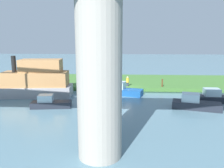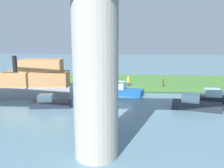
% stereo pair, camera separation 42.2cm
% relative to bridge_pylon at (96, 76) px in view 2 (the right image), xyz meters
% --- Properties ---
extents(ground_plane, '(160.00, 160.00, 0.00)m').
position_rel_bridge_pylon_xyz_m(ground_plane, '(-1.26, -17.58, -4.93)').
color(ground_plane, slate).
extents(grassy_bank, '(80.00, 12.00, 0.50)m').
position_rel_bridge_pylon_xyz_m(grassy_bank, '(-1.26, -23.58, -4.68)').
color(grassy_bank, '#427533').
rests_on(grassy_bank, ground).
extents(bridge_pylon, '(2.62, 2.62, 9.85)m').
position_rel_bridge_pylon_xyz_m(bridge_pylon, '(0.00, 0.00, 0.00)').
color(bridge_pylon, '#9E998E').
rests_on(bridge_pylon, ground).
extents(person_on_bank, '(0.46, 0.46, 1.39)m').
position_rel_bridge_pylon_xyz_m(person_on_bank, '(-1.88, -18.69, -3.73)').
color(person_on_bank, '#2D334C').
rests_on(person_on_bank, grassy_bank).
extents(mooring_post, '(0.20, 0.20, 1.09)m').
position_rel_bridge_pylon_xyz_m(mooring_post, '(-6.71, -18.57, -3.88)').
color(mooring_post, brown).
rests_on(mooring_post, grassy_bank).
extents(motorboat_red, '(10.13, 4.17, 5.05)m').
position_rel_bridge_pylon_xyz_m(motorboat_red, '(9.81, -14.43, -3.06)').
color(motorboat_red, '#99999E').
rests_on(motorboat_red, ground).
extents(motorboat_white, '(4.23, 1.95, 1.36)m').
position_rel_bridge_pylon_xyz_m(motorboat_white, '(6.32, -9.69, -4.44)').
color(motorboat_white, '#1E232D').
rests_on(motorboat_white, ground).
extents(skiff_small, '(5.02, 2.87, 1.58)m').
position_rel_bridge_pylon_xyz_m(skiff_small, '(-8.69, -10.04, -4.36)').
color(skiff_small, '#1E232D').
rests_on(skiff_small, ground).
extents(houseboat_blue, '(4.73, 1.80, 1.56)m').
position_rel_bridge_pylon_xyz_m(houseboat_blue, '(-11.80, -12.76, -4.37)').
color(houseboat_blue, '#1E232D').
rests_on(houseboat_blue, ground).
extents(riverboat_paddlewheel, '(5.32, 3.17, 1.67)m').
position_rel_bridge_pylon_xyz_m(riverboat_paddlewheel, '(-1.09, -15.73, -4.33)').
color(riverboat_paddlewheel, '#195199').
rests_on(riverboat_paddlewheel, ground).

